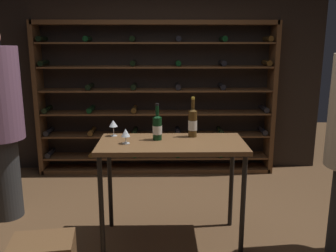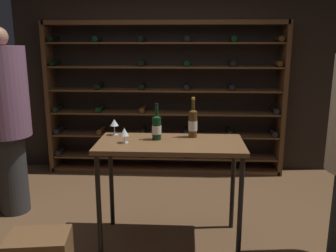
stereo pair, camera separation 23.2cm
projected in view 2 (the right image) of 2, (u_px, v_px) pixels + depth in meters
name	position (u px, v px, depth m)	size (l,w,h in m)	color
ground_plane	(164.00, 241.00, 3.45)	(10.32, 10.32, 0.00)	brown
back_wall	(173.00, 71.00, 5.22)	(4.56, 0.10, 2.90)	black
wine_rack	(164.00, 100.00, 5.11)	(3.34, 0.32, 2.14)	brown
tasting_table	(170.00, 153.00, 3.30)	(1.33, 0.63, 0.97)	brown
person_guest_plum_blouse	(6.00, 114.00, 3.83)	(0.49, 0.49, 2.01)	#313131
wine_bottle_black_capsule	(193.00, 123.00, 3.41)	(0.08, 0.08, 0.38)	#4C3314
wine_bottle_green_slim	(157.00, 127.00, 3.33)	(0.09, 0.09, 0.34)	black
wine_glass_stemmed_center	(114.00, 123.00, 3.49)	(0.08, 0.08, 0.16)	silver
wine_glass_stemmed_left	(124.00, 132.00, 3.23)	(0.08, 0.08, 0.14)	silver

